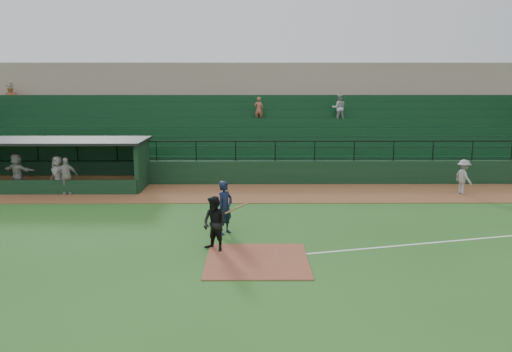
{
  "coord_description": "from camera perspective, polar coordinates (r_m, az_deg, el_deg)",
  "views": [
    {
      "loc": [
        -0.11,
        -15.09,
        5.21
      ],
      "look_at": [
        0.0,
        5.0,
        1.4
      ],
      "focal_mm": 35.45,
      "sensor_mm": 36.0,
      "label": 1
    }
  ],
  "objects": [
    {
      "name": "foul_line",
      "position": [
        18.93,
        25.24,
        -6.28
      ],
      "size": [
        17.49,
        4.44,
        0.01
      ],
      "primitive_type": "cube",
      "rotation": [
        0.0,
        0.0,
        0.24
      ],
      "color": "white",
      "rests_on": "ground"
    },
    {
      "name": "ground",
      "position": [
        15.96,
        0.1,
        -8.31
      ],
      "size": [
        90.0,
        90.0,
        0.0
      ],
      "primitive_type": "plane",
      "color": "#25591C",
      "rests_on": "ground"
    },
    {
      "name": "dugout",
      "position": [
        26.75,
        -21.45,
        1.66
      ],
      "size": [
        8.9,
        3.2,
        2.42
      ],
      "color": "black",
      "rests_on": "ground"
    },
    {
      "name": "dugout_player_b",
      "position": [
        25.37,
        -21.43,
        0.19
      ],
      "size": [
        1.0,
        0.91,
        1.72
      ],
      "primitive_type": "imported",
      "rotation": [
        0.0,
        0.0,
        -0.56
      ],
      "color": "gray",
      "rests_on": "warning_track"
    },
    {
      "name": "stadium_structure",
      "position": [
        31.68,
        -0.12,
        5.48
      ],
      "size": [
        38.0,
        13.08,
        6.4
      ],
      "color": "black",
      "rests_on": "ground"
    },
    {
      "name": "home_plate_dirt",
      "position": [
        15.01,
        0.13,
        -9.5
      ],
      "size": [
        3.0,
        3.0,
        0.03
      ],
      "primitive_type": "cube",
      "color": "brown",
      "rests_on": "ground"
    },
    {
      "name": "dugout_player_a",
      "position": [
        24.78,
        -20.65,
        -0.0
      ],
      "size": [
        1.08,
        0.71,
        1.71
      ],
      "primitive_type": "imported",
      "rotation": [
        0.0,
        0.0,
        0.32
      ],
      "color": "#A5A09A",
      "rests_on": "warning_track"
    },
    {
      "name": "runner",
      "position": [
        25.14,
        22.38,
        -0.1
      ],
      "size": [
        0.83,
        1.15,
        1.61
      ],
      "primitive_type": "imported",
      "rotation": [
        0.0,
        0.0,
        1.81
      ],
      "color": "gray",
      "rests_on": "warning_track"
    },
    {
      "name": "umpire",
      "position": [
        15.66,
        -4.68,
        -5.41
      ],
      "size": [
        1.06,
        1.03,
        1.73
      ],
      "primitive_type": "imported",
      "rotation": [
        0.0,
        0.0,
        -0.67
      ],
      "color": "black",
      "rests_on": "ground"
    },
    {
      "name": "warning_track",
      "position": [
        23.66,
        -0.04,
        -1.94
      ],
      "size": [
        40.0,
        4.0,
        0.03
      ],
      "primitive_type": "cube",
      "color": "brown",
      "rests_on": "ground"
    },
    {
      "name": "batter_at_plate",
      "position": [
        17.36,
        -3.52,
        -3.57
      ],
      "size": [
        1.18,
        0.8,
        1.85
      ],
      "color": "black",
      "rests_on": "ground"
    },
    {
      "name": "dugout_player_c",
      "position": [
        26.59,
        -25.32,
        0.44
      ],
      "size": [
        1.76,
        1.04,
        1.81
      ],
      "primitive_type": "imported",
      "rotation": [
        0.0,
        0.0,
        2.82
      ],
      "color": "#ABA6A0",
      "rests_on": "warning_track"
    }
  ]
}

